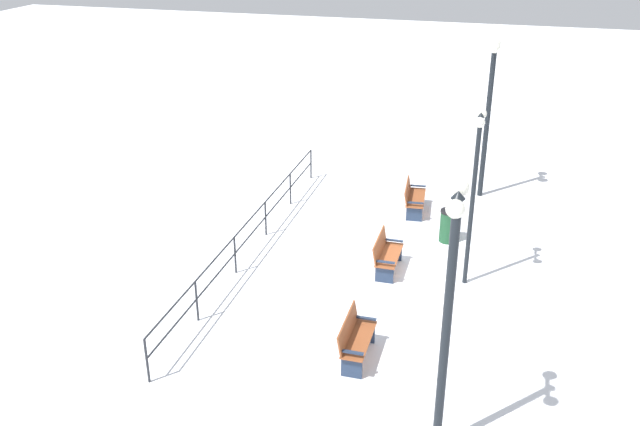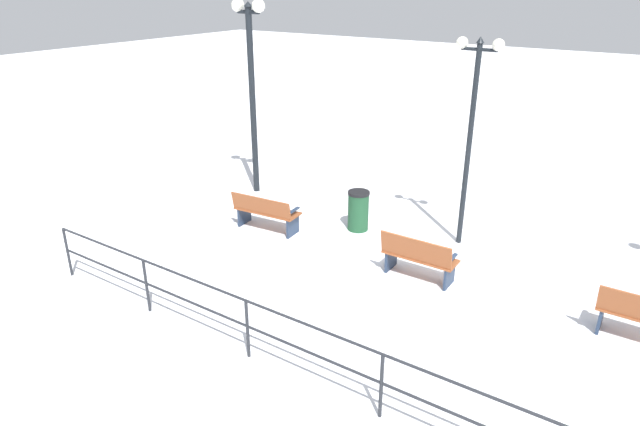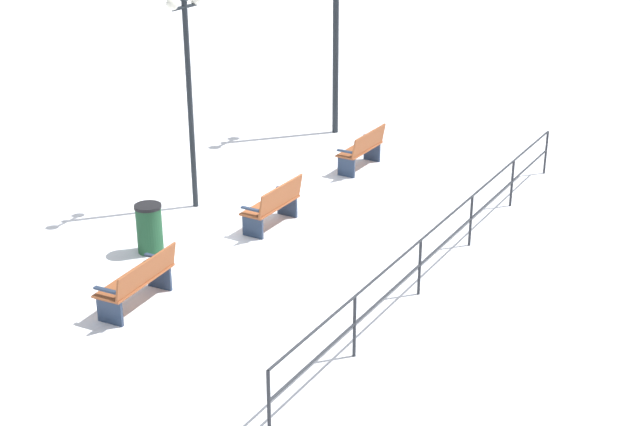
% 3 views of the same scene
% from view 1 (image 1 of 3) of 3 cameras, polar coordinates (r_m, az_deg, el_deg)
% --- Properties ---
extents(ground_plane, '(80.00, 80.00, 0.00)m').
position_cam_1_polar(ground_plane, '(17.61, 6.03, -4.80)').
color(ground_plane, white).
rests_on(ground_plane, ground).
extents(bench_nearest, '(0.52, 1.44, 0.92)m').
position_cam_1_polar(bench_nearest, '(14.19, 2.92, -10.29)').
color(bench_nearest, brown).
rests_on(bench_nearest, ground).
extents(bench_second, '(0.57, 1.42, 0.92)m').
position_cam_1_polar(bench_second, '(17.42, 5.48, -3.38)').
color(bench_second, brown).
rests_on(bench_second, ground).
extents(bench_third, '(0.70, 1.57, 0.87)m').
position_cam_1_polar(bench_third, '(20.81, 7.72, 1.27)').
color(bench_third, brown).
rests_on(bench_third, ground).
extents(lamppost_near, '(0.28, 1.08, 4.78)m').
position_cam_1_polar(lamppost_near, '(10.81, 10.65, -6.36)').
color(lamppost_near, black).
rests_on(lamppost_near, ground).
extents(lamppost_middle, '(0.23, 0.94, 4.31)m').
position_cam_1_polar(lamppost_middle, '(16.18, 12.69, 3.27)').
color(lamppost_middle, black).
rests_on(lamppost_middle, ground).
extents(lamppost_far, '(0.32, 0.96, 4.87)m').
position_cam_1_polar(lamppost_far, '(21.52, 13.85, 9.53)').
color(lamppost_far, black).
rests_on(lamppost_far, ground).
extents(waterfront_railing, '(0.05, 11.31, 1.01)m').
position_cam_1_polar(waterfront_railing, '(18.19, -5.72, -1.34)').
color(waterfront_railing, '#26282D').
rests_on(waterfront_railing, ground).
extents(trash_bin, '(0.49, 0.49, 0.92)m').
position_cam_1_polar(trash_bin, '(19.14, 10.56, -1.04)').
color(trash_bin, '#1E4C2D').
rests_on(trash_bin, ground).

